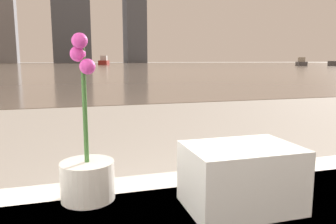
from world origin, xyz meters
TOP-DOWN VIEW (x-y plane):
  - potted_orchid at (-0.51, 0.98)m, footprint 0.14×0.14m
  - towel_stack at (-0.15, 0.83)m, footprint 0.27×0.20m
  - harbor_water at (0.00, 62.00)m, footprint 180.00×110.00m
  - harbor_boat_4 at (6.03, 69.52)m, footprint 2.78×5.21m
  - harbor_boat_5 at (37.36, 48.02)m, footprint 2.96×3.97m

SIDE VIEW (x-z plane):
  - harbor_water at x=0.00m, z-range 0.00..0.01m
  - harbor_boat_5 at x=37.36m, z-range -0.20..1.23m
  - towel_stack at x=-0.15m, z-range 0.58..0.74m
  - potted_orchid at x=-0.51m, z-range 0.44..0.88m
  - harbor_boat_4 at x=6.03m, z-range -0.26..1.59m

